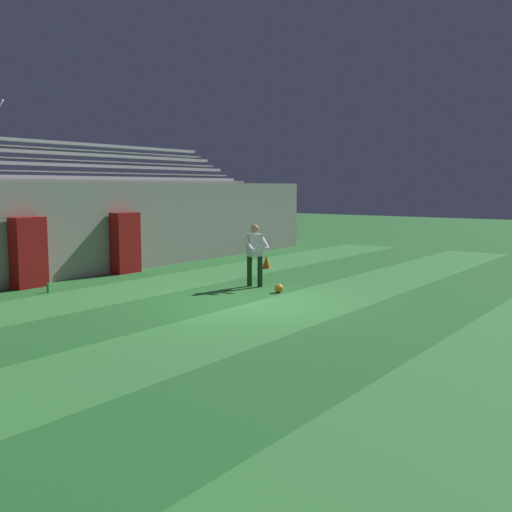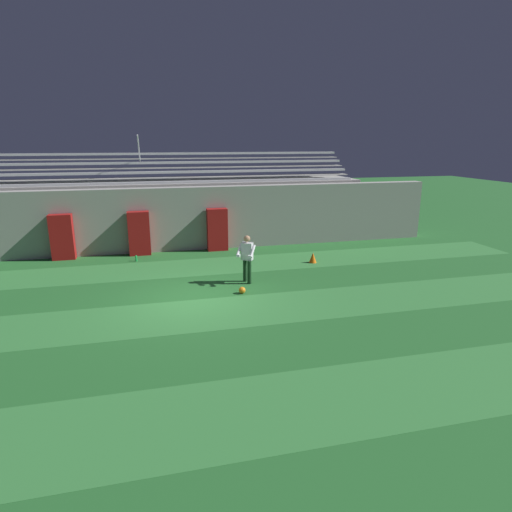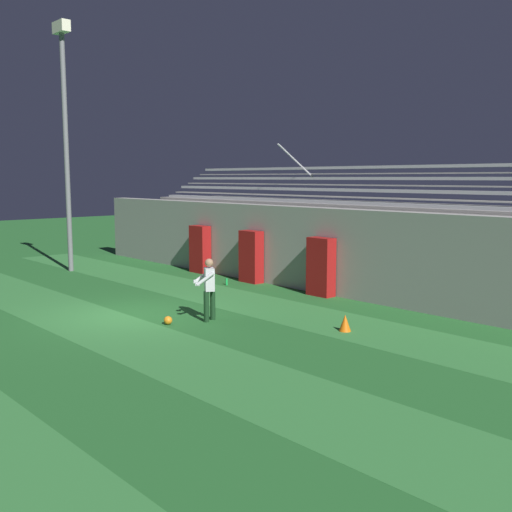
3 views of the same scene
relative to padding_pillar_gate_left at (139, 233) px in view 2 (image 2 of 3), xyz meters
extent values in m
plane|color=#236028|center=(1.68, -5.95, -0.94)|extent=(80.00, 80.00, 0.00)
cube|color=#337A38|center=(1.68, -11.95, -0.94)|extent=(28.00, 2.37, 0.01)
cube|color=#337A38|center=(1.68, -7.20, -0.94)|extent=(28.00, 2.37, 0.01)
cube|color=#337A38|center=(1.68, -2.45, -0.94)|extent=(28.00, 2.37, 0.01)
cube|color=#999691|center=(1.68, 0.55, 0.46)|extent=(24.00, 0.60, 2.80)
cube|color=maroon|center=(0.00, 0.00, 0.00)|extent=(0.89, 0.44, 1.88)
cube|color=maroon|center=(3.36, 0.00, 0.00)|extent=(0.89, 0.44, 1.88)
cube|color=maroon|center=(-3.06, 0.00, 0.00)|extent=(0.89, 0.44, 1.88)
cube|color=#999691|center=(1.68, 2.55, 0.51)|extent=(18.00, 3.20, 2.90)
cube|color=#B7B7BC|center=(1.68, 1.30, 2.01)|extent=(17.10, 0.36, 0.10)
cube|color=#999691|center=(1.68, 1.10, 1.78)|extent=(17.10, 0.60, 0.04)
cube|color=#B7B7BC|center=(1.68, 2.00, 2.41)|extent=(17.10, 0.36, 0.10)
cube|color=#999691|center=(1.68, 1.80, 2.18)|extent=(17.10, 0.60, 0.04)
cube|color=#B7B7BC|center=(1.68, 2.70, 2.81)|extent=(17.10, 0.36, 0.10)
cube|color=#999691|center=(1.68, 2.50, 2.58)|extent=(17.10, 0.60, 0.04)
cube|color=#B7B7BC|center=(1.68, 3.40, 3.21)|extent=(17.10, 0.36, 0.10)
cube|color=#999691|center=(1.68, 3.20, 2.98)|extent=(17.10, 0.60, 0.04)
cylinder|color=#B7B7BC|center=(0.18, 2.10, 3.46)|extent=(0.06, 1.93, 1.25)
cylinder|color=#143319|center=(3.71, -4.90, -0.53)|extent=(0.19, 0.19, 0.82)
cylinder|color=#143319|center=(3.62, -4.61, -0.53)|extent=(0.19, 0.19, 0.82)
cube|color=silver|center=(3.66, -4.75, 0.18)|extent=(0.45, 0.40, 0.60)
sphere|color=#A37556|center=(3.66, -4.75, 0.62)|extent=(0.22, 0.22, 0.22)
cylinder|color=silver|center=(3.80, -5.00, 0.23)|extent=(0.32, 0.46, 0.37)
cylinder|color=silver|center=(3.38, -4.76, 0.23)|extent=(0.32, 0.46, 0.37)
cube|color=silver|center=(3.66, -5.15, 0.10)|extent=(0.15, 0.15, 0.08)
cube|color=silver|center=(3.32, -4.95, 0.10)|extent=(0.15, 0.15, 0.08)
sphere|color=orange|center=(3.26, -5.80, -0.83)|extent=(0.22, 0.22, 0.22)
cone|color=orange|center=(6.78, -2.94, -0.73)|extent=(0.30, 0.30, 0.42)
cylinder|color=green|center=(-0.16, -1.03, -0.82)|extent=(0.07, 0.07, 0.24)
camera|label=1|loc=(-9.17, -14.15, 1.75)|focal=42.00mm
camera|label=2|loc=(0.61, -18.53, 3.83)|focal=30.00mm
camera|label=3|loc=(15.99, -14.29, 2.84)|focal=42.00mm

